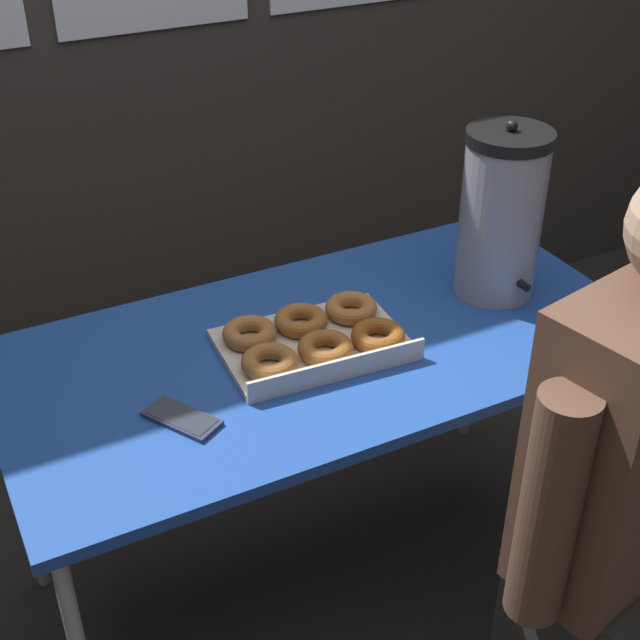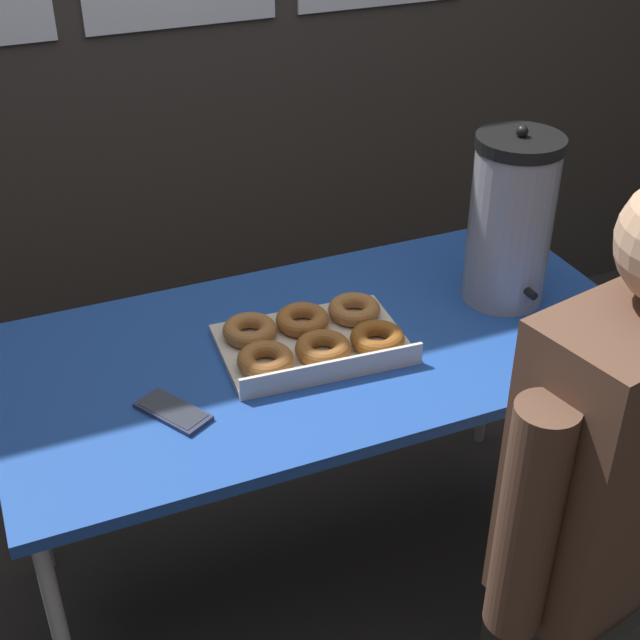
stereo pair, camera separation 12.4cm
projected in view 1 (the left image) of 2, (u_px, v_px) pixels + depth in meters
The scene contains 6 objects.
ground_plane at pixel (323, 573), 2.38m from camera, with size 12.00×12.00×0.00m, color #2D2B28.
folding_table at pixel (324, 360), 2.00m from camera, with size 1.43×0.71×0.75m.
donut_box at pixel (313, 338), 1.94m from camera, with size 0.42×0.30×0.05m.
coffee_urn at pixel (501, 214), 2.06m from camera, with size 0.20×0.22×0.43m.
cell_phone at pixel (182, 418), 1.74m from camera, with size 0.14×0.17×0.01m.
person_seated at pixel (628, 499), 1.73m from camera, with size 0.63×0.33×1.32m.
Camera 1 is at (-0.76, -1.45, 1.86)m, focal length 50.00 mm.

